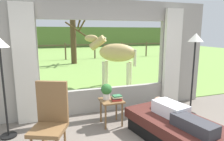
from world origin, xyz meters
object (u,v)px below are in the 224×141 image
at_px(potted_plant, 106,90).
at_px(rocking_chair, 51,120).
at_px(pasture_tree, 74,37).
at_px(floor_lamp_right, 195,50).
at_px(side_table, 111,104).
at_px(book_stack, 117,98).
at_px(horse, 115,53).
at_px(recliner_sofa, 174,129).
at_px(floor_lamp_left, 0,57).
at_px(reclining_person, 177,114).

bearing_deg(potted_plant, rocking_chair, -147.55).
bearing_deg(pasture_tree, floor_lamp_right, -80.46).
bearing_deg(potted_plant, side_table, -36.87).
relative_size(rocking_chair, side_table, 2.15).
bearing_deg(floor_lamp_right, rocking_chair, -170.40).
bearing_deg(book_stack, horse, 71.50).
relative_size(recliner_sofa, potted_plant, 5.77).
relative_size(recliner_sofa, floor_lamp_left, 1.04).
bearing_deg(side_table, recliner_sofa, -49.84).
height_order(floor_lamp_right, pasture_tree, pasture_tree).
xyz_separation_m(potted_plant, horse, (1.08, 2.60, 0.45)).
height_order(side_table, floor_lamp_right, floor_lamp_right).
xyz_separation_m(floor_lamp_left, pasture_tree, (2.36, 7.96, 0.12)).
height_order(recliner_sofa, book_stack, book_stack).
bearing_deg(reclining_person, rocking_chair, 157.75).
bearing_deg(pasture_tree, recliner_sofa, -87.73).
distance_m(floor_lamp_left, pasture_tree, 8.30).
xyz_separation_m(reclining_person, horse, (0.19, 3.67, 0.63)).
height_order(reclining_person, rocking_chair, rocking_chair).
relative_size(floor_lamp_left, pasture_tree, 0.58).
distance_m(rocking_chair, side_table, 1.34).
relative_size(rocking_chair, horse, 0.65).
distance_m(recliner_sofa, pasture_tree, 9.15).
bearing_deg(side_table, pasture_tree, 86.79).
relative_size(rocking_chair, floor_lamp_left, 0.63).
relative_size(potted_plant, book_stack, 1.52).
xyz_separation_m(reclining_person, floor_lamp_right, (1.02, 0.88, 0.95)).
xyz_separation_m(side_table, book_stack, (0.09, -0.06, 0.15)).
height_order(rocking_chair, pasture_tree, pasture_tree).
bearing_deg(potted_plant, book_stack, -35.81).
relative_size(floor_lamp_left, horse, 1.03).
bearing_deg(recliner_sofa, floor_lamp_left, 146.67).
distance_m(rocking_chair, floor_lamp_left, 1.38).
xyz_separation_m(recliner_sofa, potted_plant, (-0.89, 1.02, 0.48)).
distance_m(side_table, floor_lamp_right, 2.12).
bearing_deg(side_table, potted_plant, 143.13).
distance_m(rocking_chair, book_stack, 1.39).
xyz_separation_m(book_stack, floor_lamp_right, (1.74, -0.06, 0.90)).
xyz_separation_m(side_table, potted_plant, (-0.08, 0.06, 0.28)).
bearing_deg(recliner_sofa, reclining_person, -101.63).
xyz_separation_m(reclining_person, floor_lamp_left, (-2.72, 1.13, 0.91)).
xyz_separation_m(floor_lamp_right, pasture_tree, (-1.38, 8.21, 0.08)).
height_order(reclining_person, floor_lamp_left, floor_lamp_left).
relative_size(recliner_sofa, horse, 1.07).
height_order(side_table, pasture_tree, pasture_tree).
distance_m(recliner_sofa, horse, 3.75).
bearing_deg(floor_lamp_right, potted_plant, 174.38).
distance_m(reclining_person, pasture_tree, 9.16).
bearing_deg(side_table, floor_lamp_left, 176.41).
distance_m(floor_lamp_left, horse, 3.87).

